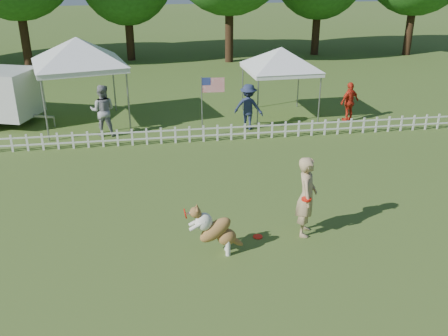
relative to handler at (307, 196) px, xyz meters
name	(u,v)px	position (x,y,z in m)	size (l,w,h in m)	color
ground	(250,245)	(-1.39, -0.33, -0.98)	(120.00, 120.00, 0.00)	#3A5A1C
picket_fence	(210,133)	(-1.39, 6.67, -0.68)	(22.00, 0.08, 0.60)	silver
handler	(307,196)	(0.00, 0.00, 0.00)	(0.71, 0.47, 1.96)	tan
dog	(216,230)	(-2.21, -0.55, -0.38)	(1.17, 0.39, 1.20)	brown
frisbee_on_turf	(258,237)	(-1.14, -0.02, -0.97)	(0.23, 0.23, 0.02)	red
canopy_tent_left	(81,83)	(-5.99, 9.33, 0.67)	(3.19, 3.19, 3.29)	white
canopy_tent_right	(280,84)	(1.75, 9.14, 0.40)	(2.68, 2.68, 2.77)	white
flag_pole	(202,108)	(-1.63, 7.13, 0.14)	(0.86, 0.09, 2.24)	gray
spectator_a	(103,111)	(-5.16, 7.92, -0.04)	(0.92, 0.71, 1.88)	gray
spectator_b	(248,107)	(0.21, 7.83, -0.11)	(1.12, 0.64, 1.73)	#222B49
spectator_c	(350,102)	(4.37, 8.19, -0.20)	(0.92, 0.38, 1.56)	red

